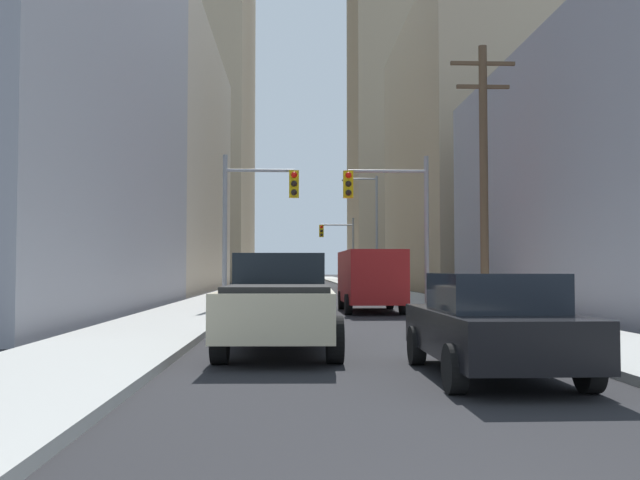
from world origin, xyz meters
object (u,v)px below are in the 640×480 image
pickup_truck_beige (280,302)px  sedan_silver (284,290)px  traffic_signal_far_right (339,241)px  traffic_signal_near_right (391,206)px  sedan_grey (278,295)px  sedan_black (492,325)px  traffic_signal_near_left (257,206)px  sedan_white (286,284)px  cargo_van_red (370,277)px

pickup_truck_beige → sedan_silver: (-0.09, 13.53, -0.16)m
traffic_signal_far_right → traffic_signal_near_right: bearing=-90.3°
sedan_grey → pickup_truck_beige: bearing=-88.5°
sedan_black → sedan_grey: size_ratio=1.00×
sedan_grey → traffic_signal_near_left: bearing=101.2°
pickup_truck_beige → traffic_signal_far_right: size_ratio=0.91×
traffic_signal_near_right → traffic_signal_far_right: bearing=89.7°
pickup_truck_beige → sedan_black: pickup_truck_beige is taller
pickup_truck_beige → sedan_white: (-0.10, 24.58, -0.16)m
cargo_van_red → sedan_black: (0.02, -15.54, -0.52)m
sedan_grey → sedan_white: size_ratio=0.99×
sedan_silver → traffic_signal_near_right: (4.15, -0.48, 3.25)m
sedan_silver → traffic_signal_near_right: 5.29m
cargo_van_red → sedan_white: cargo_van_red is taller
cargo_van_red → traffic_signal_far_right: traffic_signal_far_right is taller
sedan_white → traffic_signal_far_right: (4.31, 20.96, 3.23)m
pickup_truck_beige → sedan_grey: (-0.21, 8.33, -0.16)m
sedan_silver → sedan_white: size_ratio=0.99×
sedan_black → traffic_signal_near_left: bearing=104.6°
sedan_grey → sedan_silver: (0.12, 5.20, 0.00)m
sedan_white → traffic_signal_far_right: traffic_signal_far_right is taller
cargo_van_red → traffic_signal_near_right: size_ratio=0.87×
sedan_silver → traffic_signal_near_right: bearing=-6.6°
traffic_signal_near_right → pickup_truck_beige: bearing=-107.3°
sedan_white → traffic_signal_near_left: 12.02m
sedan_silver → traffic_signal_near_left: 3.43m
traffic_signal_near_right → sedan_silver: bearing=173.4°
sedan_black → sedan_grey: 12.25m
pickup_truck_beige → traffic_signal_near_left: (-1.14, 13.05, 3.07)m
cargo_van_red → sedan_black: bearing=-89.9°
cargo_van_red → traffic_signal_near_left: 5.17m
sedan_black → sedan_silver: (-3.26, 16.98, 0.00)m
pickup_truck_beige → sedan_grey: 8.33m
cargo_van_red → sedan_grey: size_ratio=1.25×
pickup_truck_beige → sedan_silver: 13.53m
cargo_van_red → traffic_signal_near_left: traffic_signal_near_left is taller
sedan_grey → sedan_silver: size_ratio=1.00×
sedan_black → traffic_signal_near_right: (0.89, 16.50, 3.25)m
cargo_van_red → sedan_silver: (-3.24, 1.44, -0.52)m
sedan_white → traffic_signal_far_right: size_ratio=0.71×
cargo_van_red → sedan_black: 15.55m
cargo_van_red → traffic_signal_near_right: (0.92, 0.96, 2.73)m
sedan_white → traffic_signal_near_right: bearing=-70.1°
sedan_silver → traffic_signal_near_left: traffic_signal_near_left is taller
sedan_black → sedan_white: (-3.27, 28.03, 0.00)m
sedan_black → traffic_signal_near_right: bearing=86.9°
pickup_truck_beige → sedan_black: (3.17, -3.45, -0.16)m
pickup_truck_beige → sedan_silver: pickup_truck_beige is taller
sedan_black → sedan_grey: (-3.38, 11.78, 0.00)m
pickup_truck_beige → cargo_van_red: (3.15, 12.09, 0.35)m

